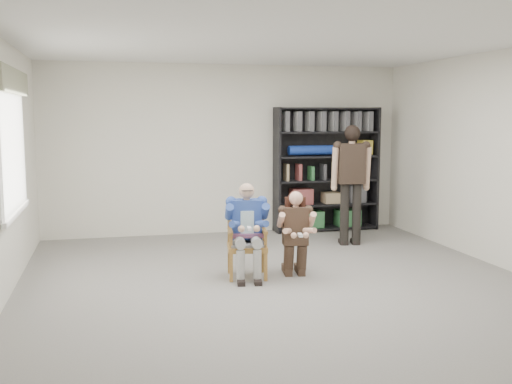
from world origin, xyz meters
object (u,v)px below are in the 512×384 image
object	(u,v)px
bookshelf	(326,169)
standing_man	(351,186)
armchair	(247,241)
seated_man	(247,230)
kneeling_woman	(296,234)

from	to	relation	value
bookshelf	standing_man	size ratio (longest dim) A/B	1.16
armchair	standing_man	bearing A→B (deg)	44.43
standing_man	seated_man	bearing A→B (deg)	-134.49
bookshelf	kneeling_woman	bearing A→B (deg)	-117.24
kneeling_woman	bookshelf	world-z (taller)	bookshelf
bookshelf	seated_man	bearing A→B (deg)	-127.15
standing_man	kneeling_woman	bearing A→B (deg)	-122.18
armchair	standing_man	xyz separation A→B (m)	(1.94, 1.42, 0.46)
armchair	seated_man	distance (m)	0.13
bookshelf	standing_man	xyz separation A→B (m)	(-0.06, -1.22, -0.14)
bookshelf	armchair	bearing A→B (deg)	-127.15
kneeling_woman	standing_man	bearing A→B (deg)	56.75
kneeling_woman	standing_man	size ratio (longest dim) A/B	0.59
seated_man	standing_man	bearing A→B (deg)	44.43
armchair	seated_man	size ratio (longest dim) A/B	0.77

